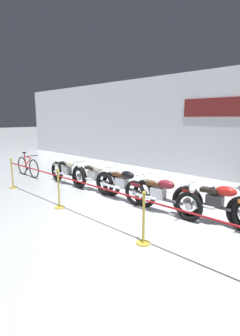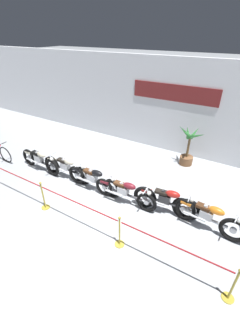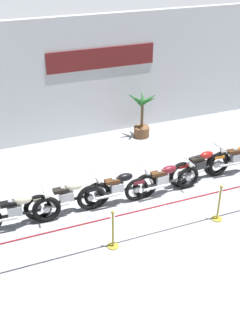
{
  "view_description": "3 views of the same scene",
  "coord_description": "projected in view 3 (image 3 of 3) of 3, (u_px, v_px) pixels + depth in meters",
  "views": [
    {
      "loc": [
        4.4,
        -4.79,
        2.4
      ],
      "look_at": [
        -0.98,
        0.69,
        0.91
      ],
      "focal_mm": 28.0,
      "sensor_mm": 36.0,
      "label": 1
    },
    {
      "loc": [
        3.63,
        -4.71,
        5.14
      ],
      "look_at": [
        0.05,
        1.16,
        0.85
      ],
      "focal_mm": 24.0,
      "sensor_mm": 36.0,
      "label": 2
    },
    {
      "loc": [
        -4.22,
        -8.43,
        6.72
      ],
      "look_at": [
        -0.48,
        0.93,
        0.86
      ],
      "focal_mm": 45.0,
      "sensor_mm": 36.0,
      "label": 3
    }
  ],
  "objects": [
    {
      "name": "motorcycle_orange_5",
      "position": [
        238.0,
        159.0,
        12.89
      ],
      "size": [
        2.23,
        0.62,
        0.97
      ],
      "color": "black",
      "rests_on": "ground"
    },
    {
      "name": "stanchion_far_left",
      "position": [
        116.0,
        222.0,
        9.78
      ],
      "size": [
        8.74,
        0.28,
        1.05
      ],
      "color": "gold",
      "rests_on": "ground"
    },
    {
      "name": "stanchion_mid_right",
      "position": [
        218.0,
        208.0,
        10.87
      ],
      "size": [
        0.28,
        0.28,
        1.05
      ],
      "color": "gold",
      "rests_on": "ground"
    },
    {
      "name": "motorcycle_maroon_3",
      "position": [
        163.0,
        180.0,
        11.86
      ],
      "size": [
        2.34,
        0.62,
        0.93
      ],
      "color": "black",
      "rests_on": "ground"
    },
    {
      "name": "motorcycle_black_2",
      "position": [
        119.0,
        189.0,
        11.46
      ],
      "size": [
        2.36,
        0.62,
        0.95
      ],
      "color": "black",
      "rests_on": "ground"
    },
    {
      "name": "back_wall",
      "position": [
        88.0,
        78.0,
        14.55
      ],
      "size": [
        28.0,
        0.29,
        4.2
      ],
      "color": "white",
      "rests_on": "ground"
    },
    {
      "name": "motorcycle_red_4",
      "position": [
        201.0,
        166.0,
        12.5
      ],
      "size": [
        2.21,
        0.62,
        0.97
      ],
      "color": "black",
      "rests_on": "ground"
    },
    {
      "name": "motorcycle_cream_0",
      "position": [
        17.0,
        212.0,
        10.54
      ],
      "size": [
        2.23,
        0.62,
        0.95
      ],
      "color": "black",
      "rests_on": "ground"
    },
    {
      "name": "ground_plane",
      "position": [
        149.0,
        208.0,
        11.5
      ],
      "size": [
        120.0,
        120.0,
        0.0
      ],
      "primitive_type": "plane",
      "color": "#B2B7BC"
    },
    {
      "name": "stanchion_mid_left",
      "position": [
        113.0,
        235.0,
        9.93
      ],
      "size": [
        0.28,
        0.28,
        1.05
      ],
      "color": "gold",
      "rests_on": "ground"
    },
    {
      "name": "motorcycle_cream_1",
      "position": [
        69.0,
        198.0,
        11.08
      ],
      "size": [
        2.37,
        0.62,
        0.96
      ],
      "color": "black",
      "rests_on": "ground"
    },
    {
      "name": "potted_palm_left_of_row",
      "position": [
        142.0,
        117.0,
        14.99
      ],
      "size": [
        1.16,
        1.12,
        1.73
      ],
      "color": "brown",
      "rests_on": "ground"
    }
  ]
}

